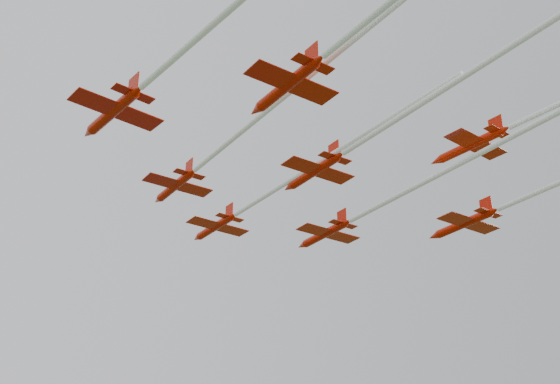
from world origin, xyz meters
name	(u,v)px	position (x,y,z in m)	size (l,w,h in m)	color
jet_lead	(261,198)	(3.75, 11.02, 51.04)	(12.05, 49.47, 2.59)	red
jet_row2_left	(252,123)	(-5.75, -7.66, 49.24)	(12.29, 61.24, 2.39)	red
jet_row2_right	(422,183)	(16.37, -5.02, 48.65)	(13.43, 66.15, 2.62)	red
jet_row3_left	(236,4)	(-14.42, -24.35, 47.74)	(19.43, 66.35, 2.56)	red
jet_row3_mid	(371,136)	(7.33, -8.75, 50.59)	(10.69, 46.11, 2.63)	red
jet_row3_right	(530,195)	(30.13, -7.61, 48.95)	(11.17, 47.88, 2.72)	red
jet_row4_right	(545,110)	(20.61, -20.08, 50.93)	(12.82, 42.02, 2.43)	red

